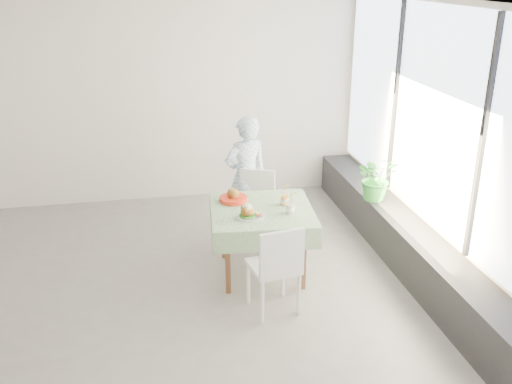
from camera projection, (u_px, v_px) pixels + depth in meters
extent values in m
plane|color=slate|center=(147.00, 289.00, 5.82)|extent=(6.00, 6.00, 0.00)
plane|color=white|center=(124.00, 1.00, 4.79)|extent=(6.00, 6.00, 0.00)
cube|color=silver|center=(136.00, 101.00, 7.59)|extent=(6.00, 0.02, 2.80)
cube|color=silver|center=(138.00, 304.00, 3.03)|extent=(6.00, 0.02, 2.80)
cube|color=silver|center=(434.00, 141.00, 5.84)|extent=(0.02, 5.00, 2.80)
cube|color=#D1E0F9|center=(434.00, 118.00, 5.75)|extent=(0.01, 4.80, 2.18)
cube|color=black|center=(405.00, 243.00, 6.23)|extent=(0.40, 4.80, 0.50)
cube|color=brown|center=(262.00, 212.00, 5.89)|extent=(0.98, 0.98, 0.04)
cube|color=beige|center=(262.00, 209.00, 5.88)|extent=(1.13, 1.13, 0.01)
cube|color=white|center=(253.00, 210.00, 6.58)|extent=(0.55, 0.55, 0.04)
cube|color=white|center=(257.00, 186.00, 6.67)|extent=(0.39, 0.21, 0.42)
cube|color=white|center=(273.00, 266.00, 5.33)|extent=(0.49, 0.49, 0.04)
cube|color=white|center=(282.00, 253.00, 5.07)|extent=(0.43, 0.11, 0.43)
imported|color=#80ACCD|center=(246.00, 177.00, 6.76)|extent=(0.62, 0.49, 1.48)
cylinder|color=white|center=(251.00, 217.00, 5.67)|extent=(0.29, 0.29, 0.02)
cylinder|color=#184E13|center=(247.00, 216.00, 5.66)|extent=(0.16, 0.16, 0.02)
ellipsoid|color=brown|center=(247.00, 211.00, 5.64)|extent=(0.13, 0.12, 0.10)
ellipsoid|color=white|center=(247.00, 207.00, 5.62)|extent=(0.10, 0.09, 0.07)
cylinder|color=maroon|center=(260.00, 215.00, 5.66)|extent=(0.05, 0.05, 0.03)
cylinder|color=white|center=(284.00, 199.00, 5.95)|extent=(0.09, 0.09, 0.13)
cylinder|color=orange|center=(284.00, 200.00, 5.96)|extent=(0.08, 0.08, 0.09)
cylinder|color=white|center=(285.00, 193.00, 5.93)|extent=(0.09, 0.09, 0.01)
cylinder|color=yellow|center=(285.00, 189.00, 5.91)|extent=(0.01, 0.03, 0.18)
cylinder|color=white|center=(290.00, 208.00, 5.75)|extent=(0.09, 0.09, 0.13)
cylinder|color=#F1EACA|center=(290.00, 209.00, 5.75)|extent=(0.08, 0.08, 0.09)
cylinder|color=white|center=(290.00, 202.00, 5.72)|extent=(0.09, 0.09, 0.01)
cylinder|color=yellow|center=(291.00, 197.00, 5.71)|extent=(0.01, 0.03, 0.17)
cylinder|color=red|center=(233.00, 199.00, 6.06)|extent=(0.30, 0.30, 0.05)
cylinder|color=white|center=(233.00, 198.00, 6.06)|extent=(0.25, 0.25, 0.02)
ellipsoid|color=brown|center=(233.00, 194.00, 6.04)|extent=(0.13, 0.12, 0.11)
imported|color=#2C8532|center=(376.00, 177.00, 6.66)|extent=(0.55, 0.50, 0.55)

